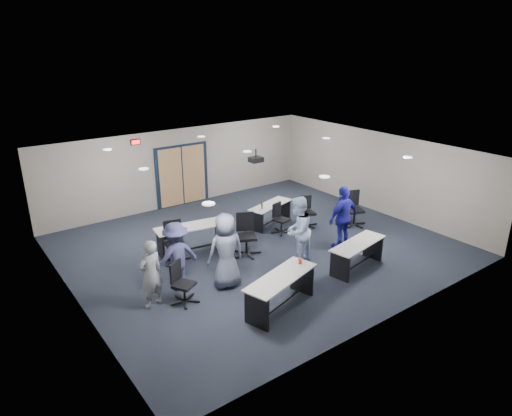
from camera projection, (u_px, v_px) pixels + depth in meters
floor at (258, 246)px, 12.99m from camera, size 10.00×10.00×0.00m
back_wall at (181, 167)px, 15.92m from camera, size 10.00×0.04×2.70m
front_wall at (391, 263)px, 9.12m from camera, size 10.00×0.04×2.70m
left_wall at (70, 248)px, 9.75m from camera, size 0.04×9.00×2.70m
right_wall at (377, 172)px, 15.29m from camera, size 0.04×9.00×2.70m
ceiling at (258, 154)px, 12.05m from camera, size 10.00×9.00×0.04m
double_door at (182, 176)px, 16.00m from camera, size 2.00×0.07×2.20m
exit_sign at (135, 142)px, 14.61m from camera, size 0.32×0.07×0.18m
ceiling_projector at (256, 159)px, 12.70m from camera, size 0.35×0.32×0.37m
ceiling_can_lights at (252, 153)px, 12.25m from camera, size 6.24×5.74×0.02m
table_front_left at (281, 286)px, 9.84m from camera, size 2.04×1.17×0.92m
table_front_right at (358, 251)px, 11.60m from camera, size 1.85×0.90×0.72m
table_back_left at (191, 234)px, 12.48m from camera, size 1.99×0.94×0.78m
table_back_right at (270, 211)px, 14.38m from camera, size 1.76×1.01×0.93m
chair_back_a at (175, 243)px, 11.91m from camera, size 0.83×0.83×1.11m
chair_back_b at (246, 235)px, 12.32m from camera, size 0.97×0.97×1.15m
chair_back_c at (282, 219)px, 13.76m from camera, size 0.71×0.71×0.93m
chair_back_d at (308, 212)px, 14.25m from camera, size 0.75×0.75×0.96m
chair_loose_left at (184, 283)px, 10.08m from camera, size 0.83×0.83×0.96m
chair_loose_right at (355, 209)px, 14.29m from camera, size 0.90×0.90×1.10m
person_gray at (151, 274)px, 9.85m from camera, size 0.64×0.49×1.58m
person_plaid at (226, 251)px, 10.64m from camera, size 0.98×0.72×1.83m
person_lightblue at (298, 231)px, 11.74m from camera, size 1.08×0.97×1.83m
person_navy at (343, 217)px, 12.63m from camera, size 1.09×0.51×1.82m
person_back at (176, 256)px, 10.55m from camera, size 1.08×0.62×1.67m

